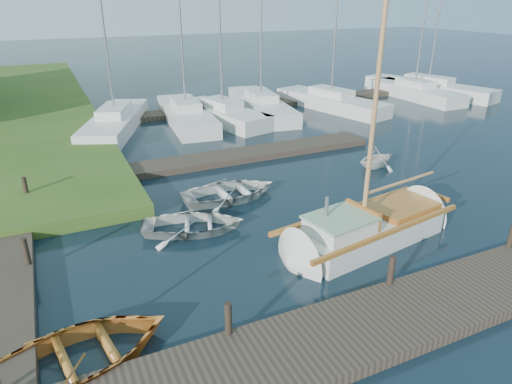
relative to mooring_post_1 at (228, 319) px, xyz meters
name	(u,v)px	position (x,y,z in m)	size (l,w,h in m)	color
ground	(256,224)	(3.00, 5.00, -0.70)	(160.00, 160.00, 0.00)	black
near_dock	(366,327)	(3.00, -1.00, -0.55)	(18.00, 2.20, 0.30)	#312720
far_dock	(236,156)	(5.00, 11.50, -0.55)	(14.00, 1.60, 0.30)	#312720
pontoon	(288,102)	(13.00, 21.00, -0.55)	(30.00, 1.60, 0.30)	#312720
mooring_post_1	(228,319)	(0.00, 0.00, 0.00)	(0.16, 0.16, 0.80)	black
mooring_post_2	(391,270)	(4.50, 0.00, 0.00)	(0.16, 0.16, 0.80)	black
mooring_post_3	(512,234)	(9.00, 0.00, 0.00)	(0.16, 0.16, 0.80)	black
mooring_post_4	(26,251)	(-4.00, 5.00, 0.00)	(0.16, 0.16, 0.80)	black
mooring_post_5	(26,188)	(-4.00, 10.00, 0.00)	(0.16, 0.16, 0.80)	black
sailboat	(370,230)	(5.84, 2.53, -0.36)	(7.37, 3.09, 9.83)	silver
dinghy	(76,352)	(-3.12, 0.69, -0.29)	(2.85, 3.99, 0.83)	#914019
tender_a	(193,222)	(0.93, 5.43, -0.35)	(2.38, 3.33, 0.69)	silver
tender_c	(230,189)	(3.00, 7.36, -0.32)	(2.64, 3.70, 0.77)	silver
tender_d	(377,156)	(10.33, 7.79, -0.16)	(1.76, 2.04, 1.08)	silver
marina_boat_0	(115,121)	(0.67, 19.12, -0.13)	(5.31, 8.85, 10.69)	silver
marina_boat_1	(186,113)	(4.86, 19.06, -0.13)	(3.02, 8.78, 11.08)	silver
marina_boat_2	(222,113)	(6.91, 18.24, -0.12)	(3.96, 7.62, 11.68)	silver
marina_boat_3	(261,104)	(10.13, 19.49, -0.14)	(3.59, 9.61, 10.73)	silver
marina_boat_4	(331,101)	(14.88, 18.39, -0.14)	(4.18, 8.88, 10.22)	silver
marina_boat_6	(414,91)	(22.58, 18.70, -0.14)	(2.21, 8.34, 9.85)	silver
marina_boat_7	(428,87)	(24.71, 19.49, -0.14)	(5.12, 10.49, 11.12)	silver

